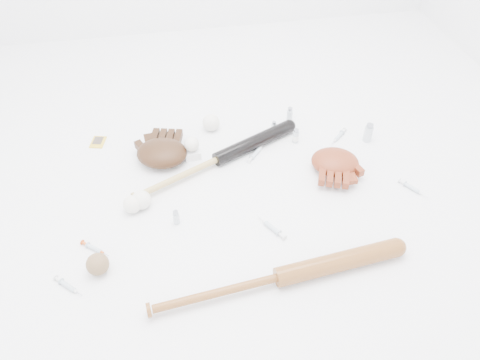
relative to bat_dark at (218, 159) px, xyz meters
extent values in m
plane|color=white|center=(0.10, -0.20, -0.03)|extent=(3.00, 3.00, 0.00)
cube|color=gold|center=(-0.53, 0.25, -0.03)|extent=(0.08, 0.10, 0.00)
cube|color=white|center=(-0.10, 0.08, -0.01)|extent=(0.07, 0.07, 0.04)
sphere|color=white|center=(-0.10, 0.08, 0.04)|extent=(0.07, 0.07, 0.07)
sphere|color=white|center=(-0.34, -0.19, 0.01)|extent=(0.08, 0.08, 0.08)
sphere|color=white|center=(0.01, 0.25, 0.01)|extent=(0.08, 0.08, 0.08)
sphere|color=white|center=(-0.37, -0.21, 0.00)|extent=(0.07, 0.07, 0.07)
sphere|color=brown|center=(-0.50, -0.48, 0.01)|extent=(0.08, 0.08, 0.08)
cylinder|color=silver|center=(0.39, 0.25, 0.01)|extent=(0.03, 0.03, 0.07)
cylinder|color=silver|center=(0.30, 0.18, 0.00)|extent=(0.02, 0.02, 0.06)
cylinder|color=silver|center=(0.38, 0.09, 0.00)|extent=(0.03, 0.03, 0.07)
cylinder|color=silver|center=(0.71, 0.04, 0.01)|extent=(0.04, 0.04, 0.09)
cylinder|color=silver|center=(-0.21, -0.30, 0.00)|extent=(0.03, 0.03, 0.06)
camera|label=1|loc=(-0.19, -1.52, 1.35)|focal=35.00mm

